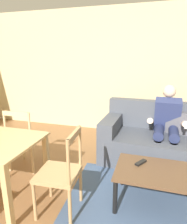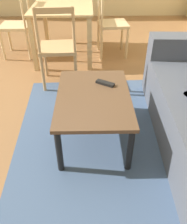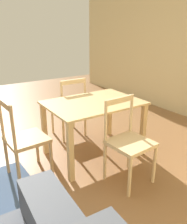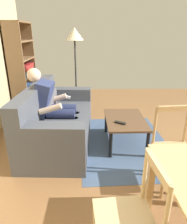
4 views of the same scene
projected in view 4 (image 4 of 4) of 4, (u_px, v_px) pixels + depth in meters
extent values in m
cube|color=#474C56|center=(61.00, 128.00, 3.38)|extent=(1.98, 1.02, 0.45)
cube|color=#474C56|center=(36.00, 101.00, 3.22)|extent=(1.95, 0.28, 0.48)
cube|color=#474C56|center=(47.00, 133.00, 2.47)|extent=(0.28, 0.95, 0.23)
cube|color=#474C56|center=(67.00, 94.00, 4.05)|extent=(0.28, 0.95, 0.23)
cube|color=#54545D|center=(49.00, 101.00, 3.43)|extent=(0.42, 0.22, 0.36)
cube|color=navy|center=(43.00, 99.00, 3.22)|extent=(0.42, 0.37, 0.59)
sphere|color=beige|center=(34.00, 75.00, 3.09)|extent=(0.21, 0.21, 0.21)
cylinder|color=navy|center=(61.00, 114.00, 3.19)|extent=(0.17, 0.45, 0.15)
cylinder|color=beige|center=(75.00, 131.00, 3.29)|extent=(0.11, 0.11, 0.45)
cube|color=black|center=(80.00, 141.00, 3.36)|extent=(0.11, 0.24, 0.08)
cylinder|color=navy|center=(63.00, 109.00, 3.39)|extent=(0.17, 0.45, 0.15)
cylinder|color=beige|center=(77.00, 125.00, 3.50)|extent=(0.11, 0.11, 0.45)
cube|color=black|center=(81.00, 134.00, 3.56)|extent=(0.11, 0.24, 0.08)
cylinder|color=beige|center=(50.00, 109.00, 3.01)|extent=(0.11, 0.35, 0.19)
cylinder|color=beige|center=(57.00, 99.00, 3.48)|extent=(0.11, 0.35, 0.19)
cube|color=white|center=(66.00, 96.00, 3.46)|extent=(0.05, 0.16, 0.08)
cube|color=brown|center=(125.00, 120.00, 3.22)|extent=(0.89, 0.61, 0.03)
cylinder|color=black|center=(147.00, 145.00, 2.92)|extent=(0.05, 0.05, 0.41)
cylinder|color=black|center=(135.00, 122.00, 3.68)|extent=(0.05, 0.05, 0.41)
cylinder|color=black|center=(111.00, 145.00, 2.91)|extent=(0.05, 0.05, 0.41)
cylinder|color=black|center=(106.00, 122.00, 3.67)|extent=(0.05, 0.05, 0.41)
cube|color=black|center=(120.00, 123.00, 3.04)|extent=(0.13, 0.17, 0.02)
cube|color=brown|center=(16.00, 72.00, 4.17)|extent=(0.04, 0.36, 1.89)
cube|color=brown|center=(28.00, 65.00, 5.00)|extent=(0.04, 0.36, 1.89)
cube|color=brown|center=(15.00, 69.00, 4.58)|extent=(0.93, 0.02, 1.89)
cube|color=brown|center=(27.00, 107.00, 4.93)|extent=(0.86, 0.36, 0.04)
cube|color=brown|center=(26.00, 92.00, 4.79)|extent=(0.86, 0.36, 0.04)
cube|color=brown|center=(24.00, 76.00, 4.65)|extent=(0.86, 0.36, 0.04)
cube|color=brown|center=(21.00, 59.00, 4.51)|extent=(0.86, 0.36, 0.04)
cube|color=brown|center=(19.00, 41.00, 4.37)|extent=(0.86, 0.36, 0.04)
cube|color=brown|center=(17.00, 22.00, 4.23)|extent=(0.86, 0.36, 0.04)
cube|color=#2D5193|center=(28.00, 104.00, 4.90)|extent=(0.71, 0.32, 0.12)
cube|color=beige|center=(27.00, 100.00, 4.84)|extent=(0.70, 0.30, 0.12)
cube|color=#2D5193|center=(26.00, 89.00, 4.77)|extent=(0.70, 0.29, 0.12)
cube|color=#2D5193|center=(24.00, 73.00, 4.62)|extent=(0.70, 0.29, 0.12)
cube|color=maroon|center=(24.00, 67.00, 4.61)|extent=(0.70, 0.30, 0.12)
cube|color=tan|center=(151.00, 181.00, 1.98)|extent=(0.06, 0.06, 0.71)
cube|color=#D1B27F|center=(125.00, 221.00, 1.44)|extent=(0.45, 0.45, 0.04)
cylinder|color=#D1B27F|center=(95.00, 224.00, 1.68)|extent=(0.04, 0.04, 0.47)
cylinder|color=#D1B27F|center=(140.00, 220.00, 1.71)|extent=(0.04, 0.04, 0.47)
cylinder|color=#D1B27F|center=(145.00, 175.00, 1.54)|extent=(0.03, 0.03, 0.46)
cylinder|color=#D1B27F|center=(166.00, 217.00, 1.19)|extent=(0.03, 0.03, 0.46)
cube|color=#D1B27F|center=(158.00, 168.00, 1.30)|extent=(0.38, 0.07, 0.06)
cube|color=tan|center=(175.00, 152.00, 2.28)|extent=(0.45, 0.45, 0.04)
cylinder|color=tan|center=(163.00, 181.00, 2.17)|extent=(0.04, 0.04, 0.46)
cylinder|color=tan|center=(151.00, 160.00, 2.52)|extent=(0.04, 0.04, 0.46)
cylinder|color=tan|center=(180.00, 159.00, 2.56)|extent=(0.04, 0.04, 0.46)
cylinder|color=tan|center=(155.00, 126.00, 2.35)|extent=(0.03, 0.03, 0.48)
cylinder|color=tan|center=(186.00, 125.00, 2.38)|extent=(0.03, 0.03, 0.48)
cube|color=tan|center=(173.00, 108.00, 2.29)|extent=(0.06, 0.38, 0.06)
cube|color=#3D5170|center=(124.00, 143.00, 3.37)|extent=(2.05, 1.48, 0.01)
cylinder|color=black|center=(77.00, 113.00, 4.60)|extent=(0.28, 0.28, 0.03)
cylinder|color=#333333|center=(76.00, 79.00, 4.32)|extent=(0.04, 0.04, 1.56)
cone|color=beige|center=(75.00, 34.00, 3.99)|extent=(0.36, 0.36, 0.24)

